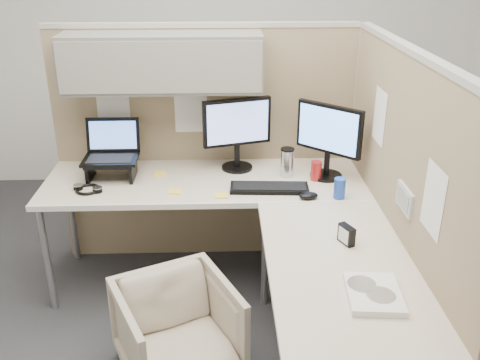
{
  "coord_description": "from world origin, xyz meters",
  "views": [
    {
      "loc": [
        0.0,
        -2.51,
        2.07
      ],
      "look_at": [
        0.1,
        0.25,
        0.85
      ],
      "focal_mm": 40.0,
      "sensor_mm": 36.0,
      "label": 1
    }
  ],
  "objects_px": {
    "desk": "(245,216)",
    "monitor_left": "(237,128)",
    "office_chair": "(178,327)",
    "keyboard": "(269,188)"
  },
  "relations": [
    {
      "from": "desk",
      "to": "monitor_left",
      "type": "relative_size",
      "value": 4.29
    },
    {
      "from": "monitor_left",
      "to": "desk",
      "type": "bearing_deg",
      "value": -103.78
    },
    {
      "from": "office_chair",
      "to": "monitor_left",
      "type": "xyz_separation_m",
      "value": [
        0.33,
        1.03,
        0.72
      ]
    },
    {
      "from": "office_chair",
      "to": "keyboard",
      "type": "xyz_separation_m",
      "value": [
        0.52,
        0.69,
        0.46
      ]
    },
    {
      "from": "monitor_left",
      "to": "keyboard",
      "type": "distance_m",
      "value": 0.47
    },
    {
      "from": "desk",
      "to": "keyboard",
      "type": "bearing_deg",
      "value": 57.8
    },
    {
      "from": "desk",
      "to": "office_chair",
      "type": "distance_m",
      "value": 0.7
    },
    {
      "from": "desk",
      "to": "keyboard",
      "type": "xyz_separation_m",
      "value": [
        0.15,
        0.24,
        0.05
      ]
    },
    {
      "from": "keyboard",
      "to": "desk",
      "type": "bearing_deg",
      "value": -118.82
    },
    {
      "from": "keyboard",
      "to": "office_chair",
      "type": "bearing_deg",
      "value": -123.5
    }
  ]
}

